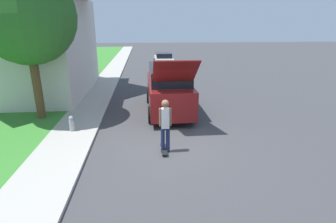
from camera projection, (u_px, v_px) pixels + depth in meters
ground_plane at (168, 146)px, 9.22m from camera, size 120.00×120.00×0.00m
lawn at (11, 103)px, 14.15m from camera, size 10.00×80.00×0.08m
sidewalk at (94, 101)px, 14.55m from camera, size 1.80×80.00×0.10m
house at (8, 18)px, 15.02m from camera, size 9.11×9.21×8.38m
lawn_tree_near at (26, 16)px, 10.53m from camera, size 3.97×3.97×6.33m
suv_parked at (168, 88)px, 12.72m from camera, size 2.07×5.91×2.90m
car_down_street at (164, 60)px, 27.24m from camera, size 1.88×4.58×1.40m
skateboarder at (165, 123)px, 8.47m from camera, size 0.41×0.24×1.81m
skateboard at (164, 150)px, 8.78m from camera, size 0.21×0.83×0.10m
fire_hydrant at (72, 123)px, 10.22m from camera, size 0.20×0.20×0.62m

